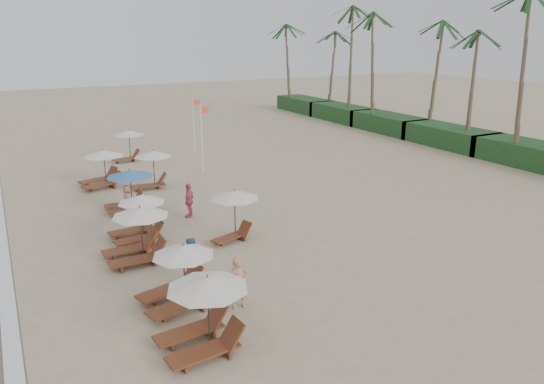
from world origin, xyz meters
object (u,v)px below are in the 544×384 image
lounger_station_1 (176,279)px  lounger_station_5 (100,169)px  lounger_station_3 (137,219)px  beachgoer_near (239,283)px  lounger_station_2 (135,236)px  lounger_station_4 (127,190)px  beachgoer_mid_a (191,260)px  flag_pole_near (202,135)px  lounger_station_0 (200,315)px  beachgoer_far_a (189,200)px  inland_station_0 (233,208)px  inland_station_2 (127,142)px  beachgoer_far_b (127,199)px  inland_station_1 (151,166)px

lounger_station_1 → lounger_station_5: bearing=88.0°
lounger_station_3 → beachgoer_near: size_ratio=1.42×
lounger_station_2 → lounger_station_4: lounger_station_2 is taller
beachgoer_mid_a → flag_pole_near: bearing=-142.1°
beachgoer_mid_a → lounger_station_5: bearing=-117.5°
lounger_station_2 → lounger_station_5: size_ratio=0.96×
lounger_station_0 → beachgoer_far_a: bearing=72.0°
lounger_station_5 → beachgoer_far_a: size_ratio=1.62×
lounger_station_2 → beachgoer_near: bearing=-69.1°
lounger_station_0 → lounger_station_1: size_ratio=1.03×
lounger_station_1 → inland_station_0: inland_station_0 is taller
beachgoer_mid_a → lounger_station_2: bearing=-95.1°
inland_station_2 → lounger_station_2: bearing=-102.5°
lounger_station_5 → lounger_station_1: bearing=-92.0°
lounger_station_2 → inland_station_0: 4.44m
inland_station_0 → beachgoer_far_b: 6.82m
beachgoer_near → beachgoer_mid_a: (-0.77, 2.54, -0.04)m
lounger_station_4 → beachgoer_far_b: bearing=-110.9°
lounger_station_5 → inland_station_2: 6.55m
lounger_station_2 → beachgoer_far_a: lounger_station_2 is taller
beachgoer_far_b → lounger_station_5: bearing=16.0°
inland_station_0 → inland_station_2: size_ratio=0.98×
lounger_station_5 → beachgoer_mid_a: size_ratio=1.64×
inland_station_2 → lounger_station_3: bearing=-102.0°
beachgoer_near → flag_pole_near: (5.35, 17.18, 1.62)m
inland_station_1 → inland_station_2: size_ratio=1.04×
lounger_station_2 → flag_pole_near: bearing=57.6°
lounger_station_1 → lounger_station_3: size_ratio=1.06×
lounger_station_0 → inland_station_2: lounger_station_0 is taller
beachgoer_near → beachgoer_far_a: beachgoer_near is taller
inland_station_1 → beachgoer_far_a: size_ratio=1.54×
lounger_station_3 → inland_station_2: size_ratio=0.99×
beachgoer_near → inland_station_1: bearing=86.7°
lounger_station_2 → inland_station_1: inland_station_1 is taller
lounger_station_1 → beachgoer_far_a: (3.39, 8.19, -0.05)m
lounger_station_4 → beachgoer_far_b: (-0.06, -0.15, -0.44)m
lounger_station_0 → lounger_station_5: (0.74, 18.78, -0.04)m
lounger_station_0 → inland_station_0: 8.47m
lounger_station_0 → inland_station_1: size_ratio=1.03×
inland_station_0 → inland_station_1: same height
beachgoer_far_a → flag_pole_near: 8.81m
beachgoer_mid_a → inland_station_1: bearing=-128.8°
lounger_station_0 → lounger_station_3: 9.28m
beachgoer_far_a → flag_pole_near: (3.75, 7.80, 1.65)m
lounger_station_0 → lounger_station_4: (1.07, 13.36, 0.09)m
beachgoer_mid_a → beachgoer_far_a: 7.25m
lounger_station_1 → lounger_station_2: (-0.30, 4.25, 0.11)m
lounger_station_1 → beachgoer_far_a: size_ratio=1.55×
lounger_station_4 → beachgoer_mid_a: 9.18m
flag_pole_near → inland_station_0: bearing=-104.7°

